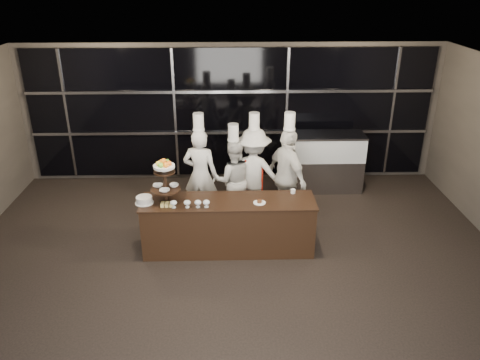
{
  "coord_description": "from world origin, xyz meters",
  "views": [
    {
      "loc": [
        -0.07,
        -4.86,
        4.33
      ],
      "look_at": [
        0.12,
        2.23,
        1.15
      ],
      "focal_mm": 35.0,
      "sensor_mm": 36.0,
      "label": 1
    }
  ],
  "objects_px": {
    "display_stand": "(165,178)",
    "chef_d": "(287,176)",
    "layer_cake": "(144,200)",
    "buffet_counter": "(228,225)",
    "chef_b": "(234,179)",
    "chef_a": "(200,174)",
    "display_case": "(327,159)",
    "chef_c": "(254,173)"
  },
  "relations": [
    {
      "from": "buffet_counter",
      "to": "chef_a",
      "type": "xyz_separation_m",
      "value": [
        -0.51,
        1.14,
        0.44
      ]
    },
    {
      "from": "display_case",
      "to": "chef_d",
      "type": "distance_m",
      "value": 1.77
    },
    {
      "from": "buffet_counter",
      "to": "chef_d",
      "type": "bearing_deg",
      "value": 41.28
    },
    {
      "from": "buffet_counter",
      "to": "chef_b",
      "type": "bearing_deg",
      "value": 84.87
    },
    {
      "from": "chef_d",
      "to": "buffet_counter",
      "type": "bearing_deg",
      "value": -138.72
    },
    {
      "from": "layer_cake",
      "to": "chef_c",
      "type": "xyz_separation_m",
      "value": [
        1.83,
        1.29,
        -0.1
      ]
    },
    {
      "from": "chef_c",
      "to": "chef_b",
      "type": "bearing_deg",
      "value": -165.2
    },
    {
      "from": "display_stand",
      "to": "chef_d",
      "type": "xyz_separation_m",
      "value": [
        2.07,
        0.94,
        -0.42
      ]
    },
    {
      "from": "layer_cake",
      "to": "chef_d",
      "type": "bearing_deg",
      "value": 22.3
    },
    {
      "from": "buffet_counter",
      "to": "chef_b",
      "type": "xyz_separation_m",
      "value": [
        0.1,
        1.14,
        0.33
      ]
    },
    {
      "from": "display_case",
      "to": "buffet_counter",
      "type": "bearing_deg",
      "value": -131.63
    },
    {
      "from": "chef_c",
      "to": "display_case",
      "type": "bearing_deg",
      "value": 34.82
    },
    {
      "from": "chef_a",
      "to": "chef_b",
      "type": "distance_m",
      "value": 0.62
    },
    {
      "from": "display_stand",
      "to": "layer_cake",
      "type": "xyz_separation_m",
      "value": [
        -0.35,
        -0.05,
        -0.37
      ]
    },
    {
      "from": "display_case",
      "to": "chef_b",
      "type": "bearing_deg",
      "value": -148.44
    },
    {
      "from": "buffet_counter",
      "to": "chef_c",
      "type": "distance_m",
      "value": 1.39
    },
    {
      "from": "chef_b",
      "to": "chef_c",
      "type": "relative_size",
      "value": 0.91
    },
    {
      "from": "buffet_counter",
      "to": "chef_d",
      "type": "distance_m",
      "value": 1.5
    },
    {
      "from": "display_case",
      "to": "chef_a",
      "type": "height_order",
      "value": "chef_a"
    },
    {
      "from": "chef_b",
      "to": "chef_d",
      "type": "bearing_deg",
      "value": -11.3
    },
    {
      "from": "chef_a",
      "to": "chef_d",
      "type": "distance_m",
      "value": 1.6
    },
    {
      "from": "display_stand",
      "to": "chef_c",
      "type": "relative_size",
      "value": 0.37
    },
    {
      "from": "display_stand",
      "to": "chef_c",
      "type": "bearing_deg",
      "value": 39.91
    },
    {
      "from": "layer_cake",
      "to": "chef_a",
      "type": "xyz_separation_m",
      "value": [
        0.84,
        1.19,
        -0.07
      ]
    },
    {
      "from": "chef_c",
      "to": "chef_a",
      "type": "bearing_deg",
      "value": -174.53
    },
    {
      "from": "display_stand",
      "to": "chef_d",
      "type": "height_order",
      "value": "chef_d"
    },
    {
      "from": "chef_b",
      "to": "chef_a",
      "type": "bearing_deg",
      "value": 179.54
    },
    {
      "from": "chef_c",
      "to": "display_stand",
      "type": "bearing_deg",
      "value": -140.09
    },
    {
      "from": "chef_a",
      "to": "chef_c",
      "type": "relative_size",
      "value": 1.01
    },
    {
      "from": "display_stand",
      "to": "chef_a",
      "type": "height_order",
      "value": "chef_a"
    },
    {
      "from": "layer_cake",
      "to": "chef_b",
      "type": "height_order",
      "value": "chef_b"
    },
    {
      "from": "layer_cake",
      "to": "display_case",
      "type": "bearing_deg",
      "value": 35.0
    },
    {
      "from": "display_case",
      "to": "chef_a",
      "type": "relative_size",
      "value": 0.72
    },
    {
      "from": "display_stand",
      "to": "chef_b",
      "type": "relative_size",
      "value": 0.4
    },
    {
      "from": "display_stand",
      "to": "chef_a",
      "type": "distance_m",
      "value": 1.32
    },
    {
      "from": "display_stand",
      "to": "layer_cake",
      "type": "relative_size",
      "value": 2.48
    },
    {
      "from": "buffet_counter",
      "to": "chef_a",
      "type": "relative_size",
      "value": 1.38
    },
    {
      "from": "chef_a",
      "to": "chef_d",
      "type": "bearing_deg",
      "value": -7.17
    },
    {
      "from": "chef_b",
      "to": "chef_c",
      "type": "distance_m",
      "value": 0.4
    },
    {
      "from": "buffet_counter",
      "to": "chef_c",
      "type": "xyz_separation_m",
      "value": [
        0.48,
        1.24,
        0.41
      ]
    },
    {
      "from": "buffet_counter",
      "to": "chef_c",
      "type": "relative_size",
      "value": 1.4
    },
    {
      "from": "layer_cake",
      "to": "display_stand",
      "type": "bearing_deg",
      "value": 8.16
    }
  ]
}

